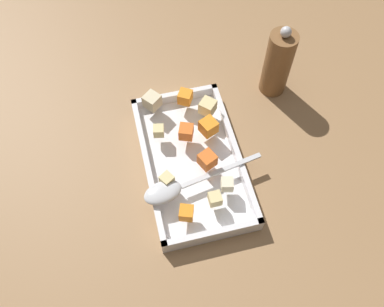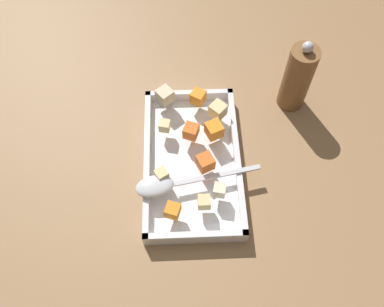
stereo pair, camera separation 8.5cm
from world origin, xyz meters
name	(u,v)px [view 1 (the left image)]	position (x,y,z in m)	size (l,w,h in m)	color
ground_plane	(202,170)	(0.00, 0.00, 0.00)	(4.00, 4.00, 0.00)	#936D47
baking_dish	(192,162)	(0.02, 0.02, 0.01)	(0.35, 0.20, 0.04)	silver
carrot_chunk_corner_se	(208,127)	(0.07, -0.03, 0.06)	(0.03, 0.03, 0.03)	orange
carrot_chunk_mid_left	(186,132)	(0.07, 0.02, 0.06)	(0.03, 0.03, 0.03)	orange
carrot_chunk_near_right	(207,160)	(-0.01, -0.01, 0.06)	(0.03, 0.03, 0.03)	orange
carrot_chunk_near_spoon	(183,97)	(0.16, 0.00, 0.05)	(0.03, 0.03, 0.03)	orange
carrot_chunk_near_left	(186,213)	(-0.11, 0.06, 0.05)	(0.03, 0.03, 0.03)	orange
potato_chunk_mid_right	(152,101)	(0.17, 0.07, 0.06)	(0.03, 0.03, 0.03)	beige
potato_chunk_heap_top	(213,199)	(-0.09, 0.00, 0.05)	(0.02, 0.02, 0.02)	#E0CC89
potato_chunk_under_handle	(208,107)	(0.12, -0.04, 0.06)	(0.03, 0.03, 0.03)	#E0CC89
potato_chunk_back_center	(159,131)	(0.09, 0.08, 0.05)	(0.02, 0.02, 0.02)	#E0CC89
potato_chunk_corner_ne	(227,184)	(-0.07, -0.03, 0.05)	(0.02, 0.02, 0.02)	beige
potato_chunk_front_center	(167,180)	(-0.03, 0.08, 0.05)	(0.02, 0.02, 0.02)	#E0CC89
serving_spoon	(169,190)	(-0.05, 0.08, 0.05)	(0.08, 0.26, 0.02)	silver
pepper_mill	(278,63)	(0.18, -0.22, 0.09)	(0.06, 0.06, 0.19)	brown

